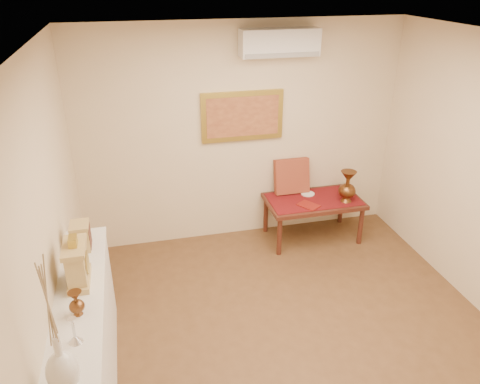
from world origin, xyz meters
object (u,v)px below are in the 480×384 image
object	(u,v)px
display_ledge	(88,344)
low_table	(313,204)
mantel_clock	(77,263)
wooden_chest	(81,236)
white_vase	(52,323)
brass_urn_tall	(348,183)

from	to	relation	value
display_ledge	low_table	bearing A→B (deg)	35.10
mantel_clock	wooden_chest	xyz separation A→B (m)	(-0.01, 0.51, -0.05)
white_vase	low_table	distance (m)	3.99
white_vase	mantel_clock	size ratio (longest dim) A/B	2.42
white_vase	wooden_chest	bearing A→B (deg)	89.82
display_ledge	wooden_chest	size ratio (longest dim) A/B	8.28
white_vase	wooden_chest	xyz separation A→B (m)	(0.00, 1.56, -0.37)
brass_urn_tall	low_table	distance (m)	0.51
wooden_chest	brass_urn_tall	bearing A→B (deg)	19.28
low_table	white_vase	bearing A→B (deg)	-134.00
mantel_clock	wooden_chest	distance (m)	0.51
mantel_clock	wooden_chest	bearing A→B (deg)	90.93
mantel_clock	low_table	size ratio (longest dim) A/B	0.34
mantel_clock	display_ledge	bearing A→B (deg)	-91.35
white_vase	brass_urn_tall	distance (m)	4.09
brass_urn_tall	low_table	world-z (taller)	brass_urn_tall
brass_urn_tall	display_ledge	world-z (taller)	brass_urn_tall
mantel_clock	low_table	xyz separation A→B (m)	(2.67, 1.72, -0.67)
white_vase	display_ledge	distance (m)	1.33
white_vase	display_ledge	bearing A→B (deg)	89.40
brass_urn_tall	wooden_chest	world-z (taller)	wooden_chest
white_vase	wooden_chest	size ratio (longest dim) A/B	4.06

